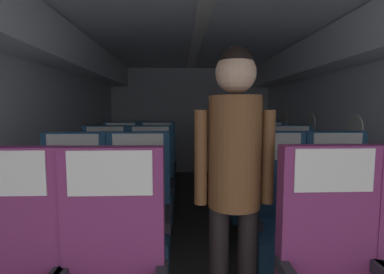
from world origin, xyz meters
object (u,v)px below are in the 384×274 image
seat_b_right_aisle (341,220)px  seat_c_right_aisle (293,188)px  seat_b_left_aisle (138,223)px  seat_d_left_aisle (157,172)px  seat_b_left_window (71,225)px  seat_c_left_aisle (150,191)px  seat_d_right_aisle (268,171)px  seat_c_left_window (104,190)px  seat_d_right_window (234,171)px  seat_c_right_window (250,189)px  seat_b_right_window (278,221)px  seat_d_left_window (120,173)px  flight_attendant (234,164)px

seat_b_right_aisle → seat_c_right_aisle: (-0.02, 0.85, 0.00)m
seat_b_left_aisle → seat_d_left_aisle: 1.66m
seat_b_left_window → seat_b_left_aisle: (0.46, 0.01, 0.00)m
seat_c_left_aisle → seat_d_right_aisle: (1.46, 0.84, 0.00)m
seat_c_left_window → seat_d_right_window: bearing=28.9°
seat_c_right_window → seat_d_right_aisle: same height
seat_c_right_aisle → seat_d_right_window: same height
seat_b_left_aisle → seat_d_right_aisle: (1.46, 1.65, 0.00)m
seat_c_left_window → seat_c_right_aisle: size_ratio=1.00×
seat_d_right_window → seat_b_right_window: bearing=-89.5°
seat_d_right_window → seat_d_left_window: bearing=-179.9°
seat_c_left_window → seat_d_right_window: (1.46, 0.80, 0.00)m
seat_c_left_window → seat_b_right_aisle: bearing=-23.7°
seat_b_left_window → seat_d_left_aisle: 1.73m
seat_b_right_window → seat_c_right_aisle: bearing=62.1°
seat_b_right_aisle → seat_d_left_window: bearing=139.6°
seat_c_right_window → seat_d_right_aisle: 0.94m
seat_c_left_window → seat_c_left_aisle: bearing=-3.4°
seat_b_left_aisle → seat_b_right_aisle: bearing=-0.3°
seat_c_left_window → seat_c_right_window: same height
seat_b_left_window → seat_b_right_window: same height
seat_b_left_aisle → seat_c_right_aisle: 1.69m
seat_b_left_aisle → seat_d_left_aisle: (0.01, 1.66, 0.00)m
seat_c_left_aisle → seat_d_right_aisle: bearing=29.9°
seat_c_left_window → seat_d_right_window: size_ratio=1.00×
seat_c_left_aisle → seat_c_right_window: bearing=0.7°
seat_c_left_aisle → seat_b_right_window: bearing=-38.9°
seat_c_right_aisle → seat_d_right_window: size_ratio=1.00×
seat_c_right_aisle → seat_c_right_window: bearing=-178.4°
seat_d_right_window → seat_c_right_window: bearing=-88.9°
seat_c_left_aisle → seat_c_right_aisle: bearing=0.9°
seat_b_right_aisle → seat_d_left_aisle: same height
seat_b_left_aisle → seat_b_right_window: bearing=0.0°
seat_c_right_window → seat_d_left_aisle: size_ratio=1.00×
seat_b_left_window → seat_b_right_window: 1.48m
seat_b_left_window → seat_c_left_window: (0.01, 0.85, 0.00)m
seat_d_right_aisle → seat_c_left_aisle: bearing=-150.1°
seat_d_left_window → seat_d_left_aisle: 0.47m
seat_b_left_window → seat_d_right_aisle: 2.54m
seat_c_left_aisle → seat_d_left_window: (-0.47, 0.83, 0.00)m
seat_c_left_aisle → seat_c_right_window: same height
seat_b_right_aisle → flight_attendant: size_ratio=0.69×
seat_b_right_aisle → seat_d_left_window: size_ratio=1.00×
seat_b_right_aisle → seat_c_left_window: 2.11m
seat_b_left_window → seat_d_right_window: (1.47, 1.65, 0.00)m
seat_b_left_window → seat_b_right_window: size_ratio=1.00×
seat_c_left_aisle → seat_c_right_aisle: same height
seat_b_left_aisle → seat_c_left_aisle: bearing=89.7°
seat_b_right_window → seat_c_right_aisle: size_ratio=1.00×
seat_b_left_window → seat_c_left_aisle: (0.47, 0.82, 0.00)m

